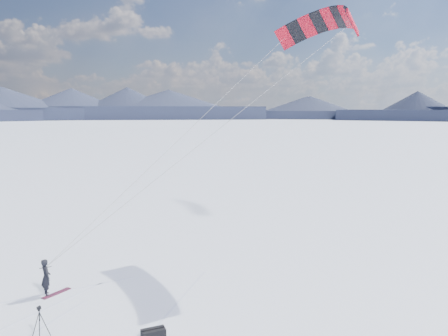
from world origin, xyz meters
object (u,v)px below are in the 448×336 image
object	(u,v)px
snowboard	(57,293)
tripod	(40,318)
gear_bag_a	(153,333)
snowkiter	(47,295)

from	to	relation	value
snowboard	tripod	distance (m)	4.37
tripod	gear_bag_a	bearing A→B (deg)	-44.93
snowkiter	snowboard	distance (m)	0.43
tripod	gear_bag_a	size ratio (longest dim) A/B	1.36
snowboard	tripod	world-z (taller)	tripod
snowboard	gear_bag_a	xyz separation A→B (m)	(4.17, -5.26, 0.16)
snowkiter	snowboard	bearing A→B (deg)	-107.82
snowboard	snowkiter	bearing A→B (deg)	140.36
snowkiter	tripod	bearing A→B (deg)	163.43
snowboard	gear_bag_a	bearing A→B (deg)	-94.59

